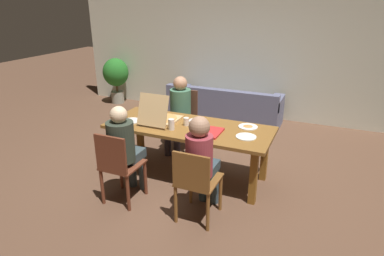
{
  "coord_description": "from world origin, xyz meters",
  "views": [
    {
      "loc": [
        1.62,
        -3.65,
        2.25
      ],
      "look_at": [
        0.0,
        0.1,
        0.66
      ],
      "focal_mm": 31.06,
      "sensor_mm": 36.0,
      "label": 1
    }
  ],
  "objects_px": {
    "chair_2": "(183,118)",
    "chair_0": "(118,165)",
    "plate_2": "(132,121)",
    "person_0": "(124,145)",
    "plate_3": "(197,120)",
    "person_2": "(179,108)",
    "drinking_glass_0": "(171,124)",
    "pizza_box_0": "(206,132)",
    "pizza_box_1": "(161,117)",
    "drinking_glass_1": "(144,111)",
    "person_1": "(201,158)",
    "plate_0": "(246,137)",
    "dining_table": "(189,133)",
    "chair_1": "(196,181)",
    "couch": "(224,109)",
    "drinking_glass_2": "(186,122)",
    "potted_plant": "(116,75)",
    "plate_1": "(248,126)"
  },
  "relations": [
    {
      "from": "couch",
      "to": "plate_0",
      "type": "bearing_deg",
      "value": -66.24
    },
    {
      "from": "plate_1",
      "to": "pizza_box_1",
      "type": "bearing_deg",
      "value": -167.88
    },
    {
      "from": "drinking_glass_1",
      "to": "drinking_glass_2",
      "type": "xyz_separation_m",
      "value": [
        0.71,
        -0.15,
        -0.01
      ]
    },
    {
      "from": "person_2",
      "to": "drinking_glass_2",
      "type": "bearing_deg",
      "value": -57.83
    },
    {
      "from": "dining_table",
      "to": "plate_0",
      "type": "distance_m",
      "value": 0.78
    },
    {
      "from": "plate_3",
      "to": "potted_plant",
      "type": "relative_size",
      "value": 0.2
    },
    {
      "from": "person_1",
      "to": "plate_0",
      "type": "relative_size",
      "value": 4.79
    },
    {
      "from": "dining_table",
      "to": "plate_3",
      "type": "relative_size",
      "value": 10.4
    },
    {
      "from": "chair_1",
      "to": "plate_1",
      "type": "xyz_separation_m",
      "value": [
        0.25,
        1.13,
        0.25
      ]
    },
    {
      "from": "drinking_glass_2",
      "to": "drinking_glass_0",
      "type": "bearing_deg",
      "value": -117.38
    },
    {
      "from": "plate_0",
      "to": "drinking_glass_1",
      "type": "height_order",
      "value": "drinking_glass_1"
    },
    {
      "from": "chair_1",
      "to": "potted_plant",
      "type": "distance_m",
      "value": 4.74
    },
    {
      "from": "chair_2",
      "to": "drinking_glass_1",
      "type": "distance_m",
      "value": 0.8
    },
    {
      "from": "chair_2",
      "to": "plate_1",
      "type": "height_order",
      "value": "chair_2"
    },
    {
      "from": "plate_2",
      "to": "person_0",
      "type": "bearing_deg",
      "value": -64.48
    },
    {
      "from": "chair_1",
      "to": "drinking_glass_2",
      "type": "relative_size",
      "value": 8.14
    },
    {
      "from": "person_2",
      "to": "drinking_glass_2",
      "type": "relative_size",
      "value": 11.28
    },
    {
      "from": "chair_0",
      "to": "plate_3",
      "type": "height_order",
      "value": "chair_0"
    },
    {
      "from": "plate_0",
      "to": "plate_3",
      "type": "distance_m",
      "value": 0.8
    },
    {
      "from": "chair_0",
      "to": "drinking_glass_1",
      "type": "relative_size",
      "value": 7.03
    },
    {
      "from": "person_2",
      "to": "plate_2",
      "type": "bearing_deg",
      "value": -109.19
    },
    {
      "from": "person_2",
      "to": "drinking_glass_1",
      "type": "xyz_separation_m",
      "value": [
        -0.27,
        -0.55,
        0.1
      ]
    },
    {
      "from": "dining_table",
      "to": "drinking_glass_1",
      "type": "distance_m",
      "value": 0.79
    },
    {
      "from": "person_2",
      "to": "plate_3",
      "type": "relative_size",
      "value": 5.71
    },
    {
      "from": "person_1",
      "to": "plate_3",
      "type": "relative_size",
      "value": 5.67
    },
    {
      "from": "chair_2",
      "to": "chair_0",
      "type": "bearing_deg",
      "value": -90.0
    },
    {
      "from": "pizza_box_1",
      "to": "potted_plant",
      "type": "distance_m",
      "value": 3.5
    },
    {
      "from": "dining_table",
      "to": "plate_1",
      "type": "height_order",
      "value": "plate_1"
    },
    {
      "from": "pizza_box_0",
      "to": "pizza_box_1",
      "type": "distance_m",
      "value": 0.71
    },
    {
      "from": "drinking_glass_2",
      "to": "person_0",
      "type": "bearing_deg",
      "value": -119.97
    },
    {
      "from": "chair_0",
      "to": "couch",
      "type": "distance_m",
      "value": 3.14
    },
    {
      "from": "chair_0",
      "to": "person_2",
      "type": "xyz_separation_m",
      "value": [
        -0.0,
        1.61,
        0.2
      ]
    },
    {
      "from": "chair_0",
      "to": "pizza_box_1",
      "type": "relative_size",
      "value": 1.63
    },
    {
      "from": "person_0",
      "to": "potted_plant",
      "type": "bearing_deg",
      "value": 126.8
    },
    {
      "from": "chair_2",
      "to": "pizza_box_0",
      "type": "relative_size",
      "value": 2.6
    },
    {
      "from": "person_0",
      "to": "plate_0",
      "type": "xyz_separation_m",
      "value": [
        1.25,
        0.68,
        0.05
      ]
    },
    {
      "from": "person_2",
      "to": "couch",
      "type": "bearing_deg",
      "value": 80.88
    },
    {
      "from": "person_1",
      "to": "person_2",
      "type": "distance_m",
      "value": 1.7
    },
    {
      "from": "pizza_box_0",
      "to": "drinking_glass_0",
      "type": "distance_m",
      "value": 0.45
    },
    {
      "from": "chair_2",
      "to": "plate_2",
      "type": "xyz_separation_m",
      "value": [
        -0.29,
        -0.98,
        0.24
      ]
    },
    {
      "from": "chair_1",
      "to": "couch",
      "type": "relative_size",
      "value": 0.4
    },
    {
      "from": "person_1",
      "to": "drinking_glass_0",
      "type": "height_order",
      "value": "person_1"
    },
    {
      "from": "chair_0",
      "to": "person_1",
      "type": "xyz_separation_m",
      "value": [
        0.94,
        0.19,
        0.19
      ]
    },
    {
      "from": "drinking_glass_1",
      "to": "potted_plant",
      "type": "distance_m",
      "value": 3.16
    },
    {
      "from": "drinking_glass_0",
      "to": "couch",
      "type": "xyz_separation_m",
      "value": [
        -0.09,
        2.42,
        -0.53
      ]
    },
    {
      "from": "chair_2",
      "to": "plate_3",
      "type": "xyz_separation_m",
      "value": [
        0.5,
        -0.64,
        0.25
      ]
    },
    {
      "from": "chair_0",
      "to": "plate_2",
      "type": "height_order",
      "value": "chair_0"
    },
    {
      "from": "plate_0",
      "to": "couch",
      "type": "height_order",
      "value": "plate_0"
    },
    {
      "from": "plate_1",
      "to": "drinking_glass_2",
      "type": "xyz_separation_m",
      "value": [
        -0.75,
        -0.25,
        0.04
      ]
    },
    {
      "from": "person_2",
      "to": "drinking_glass_0",
      "type": "relative_size",
      "value": 8.42
    }
  ]
}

